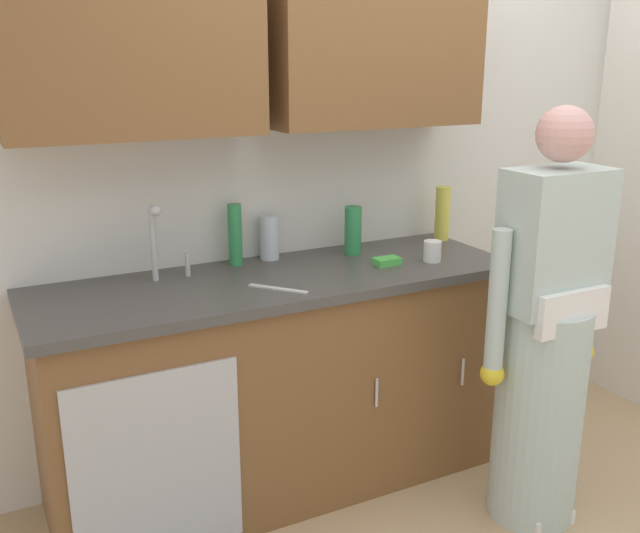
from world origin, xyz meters
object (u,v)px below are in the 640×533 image
(bottle_dish_liquid, at_px, (353,230))
(knife_on_counter, at_px, (278,289))
(person_at_sink, at_px, (544,354))
(bottle_soap, at_px, (269,237))
(bottle_cleaner_spray, at_px, (235,235))
(bottle_water_tall, at_px, (442,213))
(sink, at_px, (176,293))
(cup_by_sink, at_px, (432,251))
(sponge, at_px, (387,261))

(bottle_dish_liquid, xyz_separation_m, knife_on_counter, (-0.50, -0.31, -0.10))
(person_at_sink, relative_size, bottle_soap, 8.45)
(knife_on_counter, bearing_deg, bottle_cleaner_spray, 143.53)
(bottle_dish_liquid, relative_size, bottle_water_tall, 0.84)
(sink, height_order, knife_on_counter, sink)
(bottle_dish_liquid, bearing_deg, knife_on_counter, -148.01)
(sink, distance_m, knife_on_counter, 0.38)
(cup_by_sink, bearing_deg, bottle_water_tall, 47.96)
(bottle_water_tall, xyz_separation_m, knife_on_counter, (-1.00, -0.34, -0.12))
(sink, distance_m, bottle_cleaner_spray, 0.41)
(bottle_dish_liquid, height_order, bottle_water_tall, bottle_water_tall)
(sink, height_order, sponge, sink)
(bottle_dish_liquid, xyz_separation_m, cup_by_sink, (0.24, -0.26, -0.06))
(bottle_water_tall, distance_m, knife_on_counter, 1.07)
(bottle_dish_liquid, distance_m, bottle_cleaner_spray, 0.53)
(bottle_dish_liquid, relative_size, sponge, 1.93)
(sponge, bearing_deg, knife_on_counter, -169.87)
(bottle_water_tall, distance_m, bottle_cleaner_spray, 1.03)
(bottle_soap, xyz_separation_m, bottle_cleaner_spray, (-0.16, -0.02, 0.03))
(person_at_sink, relative_size, bottle_dish_liquid, 7.61)
(person_at_sink, distance_m, bottle_dish_liquid, 0.96)
(sponge, bearing_deg, bottle_water_tall, 28.10)
(person_at_sink, xyz_separation_m, knife_on_counter, (-0.89, 0.49, 0.25))
(bottle_cleaner_spray, xyz_separation_m, cup_by_sink, (0.76, -0.33, -0.08))
(knife_on_counter, bearing_deg, bottle_soap, 121.15)
(bottle_cleaner_spray, xyz_separation_m, sponge, (0.56, -0.29, -0.11))
(knife_on_counter, bearing_deg, cup_by_sink, 54.41)
(bottle_cleaner_spray, bearing_deg, bottle_water_tall, -2.41)
(bottle_dish_liquid, distance_m, sponge, 0.24)
(person_at_sink, relative_size, knife_on_counter, 6.75)
(person_at_sink, bearing_deg, bottle_cleaner_spray, 136.01)
(person_at_sink, height_order, bottle_soap, person_at_sink)
(knife_on_counter, bearing_deg, sponge, 60.46)
(bottle_dish_liquid, bearing_deg, person_at_sink, -64.34)
(bottle_water_tall, xyz_separation_m, sponge, (-0.46, -0.25, -0.11))
(bottle_cleaner_spray, bearing_deg, bottle_soap, 6.51)
(bottle_soap, bearing_deg, sponge, -37.45)
(person_at_sink, height_order, knife_on_counter, person_at_sink)
(person_at_sink, bearing_deg, bottle_water_tall, 81.93)
(bottle_cleaner_spray, bearing_deg, person_at_sink, -43.99)
(sink, bearing_deg, bottle_dish_liquid, 9.24)
(sink, distance_m, cup_by_sink, 1.09)
(person_at_sink, distance_m, cup_by_sink, 0.63)
(sink, relative_size, bottle_dish_liquid, 2.35)
(bottle_water_tall, xyz_separation_m, bottle_cleaner_spray, (-1.02, 0.04, 0.00))
(bottle_soap, bearing_deg, sink, -154.57)
(person_at_sink, relative_size, bottle_cleaner_spray, 6.26)
(bottle_cleaner_spray, bearing_deg, bottle_dish_liquid, -8.04)
(bottle_water_tall, xyz_separation_m, bottle_soap, (-0.86, 0.06, -0.03))
(person_at_sink, relative_size, sponge, 14.73)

